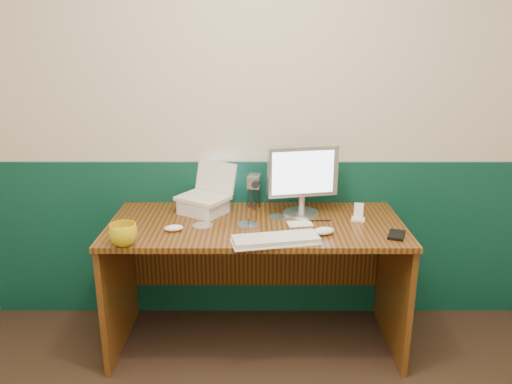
{
  "coord_description": "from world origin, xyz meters",
  "views": [
    {
      "loc": [
        -0.06,
        -1.17,
        1.71
      ],
      "look_at": [
        -0.06,
        1.23,
        0.97
      ],
      "focal_mm": 35.0,
      "sensor_mm": 36.0,
      "label": 1
    }
  ],
  "objects_px": {
    "desk": "(256,284)",
    "monitor": "(302,181)",
    "camcorder": "(254,193)",
    "keyboard": "(276,240)",
    "laptop": "(202,181)",
    "mug": "(123,235)"
  },
  "relations": [
    {
      "from": "monitor",
      "to": "camcorder",
      "type": "xyz_separation_m",
      "value": [
        -0.27,
        0.11,
        -0.1
      ]
    },
    {
      "from": "camcorder",
      "to": "monitor",
      "type": "bearing_deg",
      "value": -15.43
    },
    {
      "from": "camcorder",
      "to": "keyboard",
      "type": "bearing_deg",
      "value": -70.7
    },
    {
      "from": "keyboard",
      "to": "camcorder",
      "type": "xyz_separation_m",
      "value": [
        -0.11,
        0.51,
        0.08
      ]
    },
    {
      "from": "desk",
      "to": "laptop",
      "type": "bearing_deg",
      "value": 153.62
    },
    {
      "from": "monitor",
      "to": "camcorder",
      "type": "relative_size",
      "value": 2.11
    },
    {
      "from": "monitor",
      "to": "keyboard",
      "type": "bearing_deg",
      "value": -123.3
    },
    {
      "from": "desk",
      "to": "monitor",
      "type": "relative_size",
      "value": 4.06
    },
    {
      "from": "mug",
      "to": "desk",
      "type": "bearing_deg",
      "value": 25.79
    },
    {
      "from": "keyboard",
      "to": "laptop",
      "type": "bearing_deg",
      "value": 121.53
    },
    {
      "from": "mug",
      "to": "monitor",
      "type": "bearing_deg",
      "value": 25.66
    },
    {
      "from": "laptop",
      "to": "keyboard",
      "type": "xyz_separation_m",
      "value": [
        0.4,
        -0.43,
        -0.18
      ]
    },
    {
      "from": "monitor",
      "to": "camcorder",
      "type": "distance_m",
      "value": 0.31
    },
    {
      "from": "monitor",
      "to": "keyboard",
      "type": "relative_size",
      "value": 0.93
    },
    {
      "from": "desk",
      "to": "camcorder",
      "type": "relative_size",
      "value": 8.58
    },
    {
      "from": "desk",
      "to": "mug",
      "type": "bearing_deg",
      "value": -154.21
    },
    {
      "from": "desk",
      "to": "mug",
      "type": "height_order",
      "value": "mug"
    },
    {
      "from": "desk",
      "to": "keyboard",
      "type": "distance_m",
      "value": 0.49
    },
    {
      "from": "keyboard",
      "to": "mug",
      "type": "xyz_separation_m",
      "value": [
        -0.74,
        -0.03,
        0.04
      ]
    },
    {
      "from": "desk",
      "to": "monitor",
      "type": "xyz_separation_m",
      "value": [
        0.26,
        0.12,
        0.57
      ]
    },
    {
      "from": "laptop",
      "to": "monitor",
      "type": "height_order",
      "value": "monitor"
    },
    {
      "from": "monitor",
      "to": "laptop",
      "type": "bearing_deg",
      "value": 165.66
    }
  ]
}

